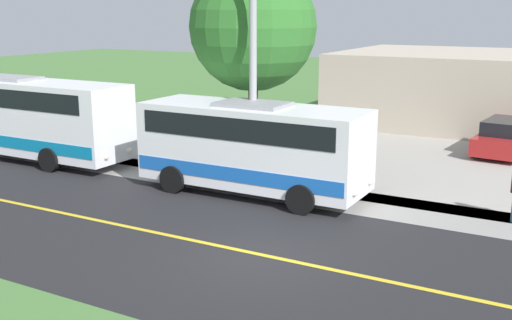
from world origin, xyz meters
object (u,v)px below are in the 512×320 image
(shuttle_bus_front, at_px, (253,144))
(street_light_pole, at_px, (251,45))
(transit_bus_rear, at_px, (3,112))
(parked_car_near, at_px, (506,137))
(tree_curbside, at_px, (253,27))

(shuttle_bus_front, relative_size, street_light_pole, 0.87)
(street_light_pole, bearing_deg, shuttle_bus_front, 35.80)
(transit_bus_rear, height_order, parked_car_near, transit_bus_rear)
(transit_bus_rear, relative_size, tree_curbside, 1.59)
(street_light_pole, height_order, parked_car_near, street_light_pole)
(shuttle_bus_front, bearing_deg, street_light_pole, -144.20)
(street_light_pole, height_order, tree_curbside, street_light_pole)
(street_light_pole, bearing_deg, transit_bus_rear, -87.80)
(street_light_pole, xyz_separation_m, tree_curbside, (-2.51, -1.33, 0.47))
(shuttle_bus_front, xyz_separation_m, parked_car_near, (-10.00, 6.38, -0.95))
(street_light_pole, xyz_separation_m, parked_car_near, (-9.65, 6.63, -4.04))
(shuttle_bus_front, bearing_deg, parked_car_near, 147.47)
(transit_bus_rear, distance_m, street_light_pole, 11.69)
(shuttle_bus_front, bearing_deg, tree_curbside, -151.04)
(transit_bus_rear, relative_size, street_light_pole, 1.39)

